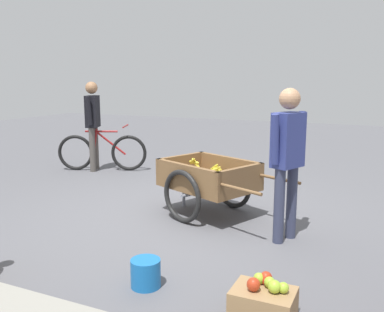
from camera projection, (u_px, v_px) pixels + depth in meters
ground_plane at (181, 214)px, 5.33m from camera, size 24.00×24.00×0.00m
fruit_cart at (209, 181)px, 5.25m from camera, size 1.82×1.34×0.70m
vendor_person at (288, 151)px, 4.32m from camera, size 0.32×0.57×1.60m
bicycle at (102, 152)px, 7.84m from camera, size 1.56×0.74×0.85m
cyclist_person at (93, 118)px, 7.73m from camera, size 0.31×0.56×1.63m
plastic_bucket at (146, 273)px, 3.46m from camera, size 0.25×0.25×0.23m
apple_crate at (264, 302)px, 3.00m from camera, size 0.44×0.32×0.32m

